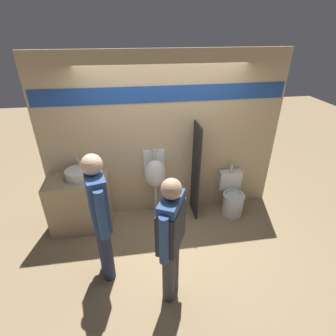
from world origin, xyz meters
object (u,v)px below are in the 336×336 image
(urinal_near_counter, at_px, (155,173))
(cell_phone, at_px, (94,181))
(person_in_vest, at_px, (171,234))
(person_with_lanyard, at_px, (100,215))
(sink_basin, at_px, (79,174))
(toilet, at_px, (232,197))

(urinal_near_counter, bearing_deg, cell_phone, -164.95)
(urinal_near_counter, relative_size, person_in_vest, 0.73)
(cell_phone, relative_size, person_with_lanyard, 0.08)
(sink_basin, bearing_deg, urinal_near_counter, 4.29)
(cell_phone, height_order, person_in_vest, person_in_vest)
(urinal_near_counter, distance_m, person_with_lanyard, 1.43)
(urinal_near_counter, distance_m, toilet, 1.44)
(cell_phone, height_order, urinal_near_counter, urinal_near_counter)
(person_in_vest, bearing_deg, person_with_lanyard, 88.19)
(cell_phone, xyz_separation_m, toilet, (2.29, 0.10, -0.60))
(sink_basin, distance_m, person_with_lanyard, 1.16)
(sink_basin, bearing_deg, cell_phone, -35.99)
(urinal_near_counter, height_order, person_in_vest, person_in_vest)
(sink_basin, xyz_separation_m, person_with_lanyard, (0.39, -1.09, 0.02))
(sink_basin, height_order, person_in_vest, person_in_vest)
(person_in_vest, xyz_separation_m, person_with_lanyard, (-0.79, 0.43, 0.02))
(urinal_near_counter, bearing_deg, person_with_lanyard, -123.95)
(toilet, relative_size, person_in_vest, 0.52)
(cell_phone, bearing_deg, person_in_vest, -54.77)
(sink_basin, relative_size, urinal_near_counter, 0.33)
(sink_basin, height_order, person_with_lanyard, person_with_lanyard)
(person_in_vest, relative_size, person_with_lanyard, 0.93)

